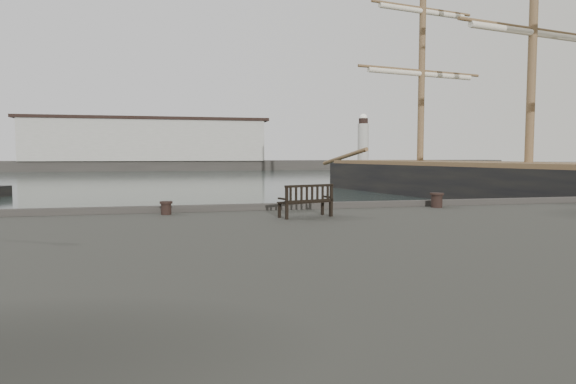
# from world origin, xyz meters

# --- Properties ---
(ground) EXTENTS (400.00, 400.00, 0.00)m
(ground) POSITION_xyz_m (0.00, 0.00, 0.00)
(ground) COLOR black
(ground) RESTS_ON ground
(breakwater) EXTENTS (140.00, 9.50, 12.20)m
(breakwater) POSITION_xyz_m (-4.56, 92.00, 4.30)
(breakwater) COLOR #383530
(breakwater) RESTS_ON ground
(bench) EXTENTS (1.51, 0.87, 0.82)m
(bench) POSITION_xyz_m (-0.31, -2.13, 1.82)
(bench) COLOR black
(bench) RESTS_ON quay
(bollard_left) EXTENTS (0.42, 0.42, 0.36)m
(bollard_left) POSITION_xyz_m (-3.85, -0.74, 1.74)
(bollard_left) COLOR black
(bollard_left) RESTS_ON quay
(bollard_right) EXTENTS (0.46, 0.46, 0.45)m
(bollard_right) POSITION_xyz_m (4.24, -0.68, 1.78)
(bollard_right) COLOR black
(bollard_right) RESTS_ON quay
(tall_ship_main) EXTENTS (15.73, 40.26, 29.61)m
(tall_ship_main) POSITION_xyz_m (19.48, 14.64, 0.75)
(tall_ship_main) COLOR black
(tall_ship_main) RESTS_ON ground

